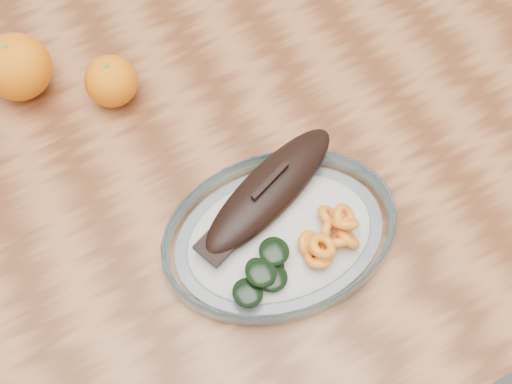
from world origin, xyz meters
TOP-DOWN VIEW (x-y plane):
  - ground at (0.00, 0.00)m, footprint 3.00×3.00m
  - dining_table at (0.00, 0.00)m, footprint 1.20×0.80m
  - plated_meal at (0.08, -0.14)m, footprint 0.58×0.58m
  - orange_left at (-0.12, 0.21)m, footprint 0.09×0.09m
  - orange_right at (-0.02, 0.14)m, footprint 0.07×0.07m

SIDE VIEW (x-z plane):
  - ground at x=0.00m, z-range 0.00..0.00m
  - dining_table at x=0.00m, z-range 0.28..1.03m
  - plated_meal at x=0.08m, z-range 0.73..0.81m
  - orange_right at x=-0.02m, z-range 0.75..0.82m
  - orange_left at x=-0.12m, z-range 0.75..0.84m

